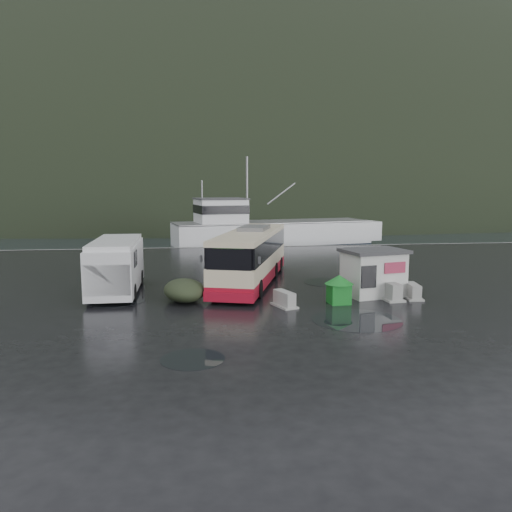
{
  "coord_description": "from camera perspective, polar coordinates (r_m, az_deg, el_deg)",
  "views": [
    {
      "loc": [
        -0.83,
        -24.16,
        5.5
      ],
      "look_at": [
        2.5,
        2.28,
        1.7
      ],
      "focal_mm": 35.0,
      "sensor_mm": 36.0,
      "label": 1
    }
  ],
  "objects": [
    {
      "name": "puddles",
      "position": [
        22.65,
        1.98,
        -5.93
      ],
      "size": [
        14.12,
        14.29,
        0.01
      ],
      "color": "black",
      "rests_on": "ground"
    },
    {
      "name": "coach_bus",
      "position": [
        28.29,
        -0.55,
        -3.1
      ],
      "size": [
        6.08,
        11.59,
        3.18
      ],
      "primitive_type": null,
      "rotation": [
        0.0,
        0.0,
        -0.3
      ],
      "color": "beige",
      "rests_on": "ground"
    },
    {
      "name": "ground",
      "position": [
        24.79,
        -5.1,
        -4.73
      ],
      "size": [
        160.0,
        160.0,
        0.0
      ],
      "primitive_type": "plane",
      "color": "black",
      "rests_on": "ground"
    },
    {
      "name": "waste_bin_right",
      "position": [
        23.8,
        9.42,
        -5.36
      ],
      "size": [
        1.03,
        1.03,
        1.35
      ],
      "primitive_type": null,
      "rotation": [
        0.0,
        0.0,
        0.07
      ],
      "color": "#147421",
      "rests_on": "ground"
    },
    {
      "name": "jersey_barrier_a",
      "position": [
        22.91,
        3.26,
        -5.79
      ],
      "size": [
        1.16,
        1.58,
        0.71
      ],
      "primitive_type": null,
      "rotation": [
        0.0,
        0.0,
        0.35
      ],
      "color": "#999993",
      "rests_on": "ground"
    },
    {
      "name": "waste_bin_left",
      "position": [
        25.15,
        -1.35,
        -4.52
      ],
      "size": [
        1.37,
        1.37,
        1.59
      ],
      "primitive_type": null,
      "rotation": [
        0.0,
        0.0,
        -0.24
      ],
      "color": "#147421",
      "rests_on": "ground"
    },
    {
      "name": "fishing_trawler",
      "position": [
        51.76,
        1.91,
        2.01
      ],
      "size": [
        24.62,
        10.0,
        9.62
      ],
      "primitive_type": null,
      "rotation": [
        0.0,
        0.0,
        0.2
      ],
      "color": "silver",
      "rests_on": "ground"
    },
    {
      "name": "harbor_water",
      "position": [
        134.28,
        -6.85,
        5.71
      ],
      "size": [
        300.0,
        180.0,
        0.02
      ],
      "primitive_type": "cube",
      "color": "black",
      "rests_on": "ground"
    },
    {
      "name": "white_van",
      "position": [
        26.74,
        -15.55,
        -4.06
      ],
      "size": [
        2.38,
        6.67,
        2.78
      ],
      "primitive_type": null,
      "rotation": [
        0.0,
        0.0,
        0.02
      ],
      "color": "silver",
      "rests_on": "ground"
    },
    {
      "name": "dome_tent",
      "position": [
        24.15,
        -8.16,
        -5.13
      ],
      "size": [
        2.48,
        3.07,
        1.07
      ],
      "primitive_type": null,
      "rotation": [
        0.0,
        0.0,
        0.22
      ],
      "color": "#29321E",
      "rests_on": "ground"
    },
    {
      "name": "jersey_barrier_c",
      "position": [
        25.67,
        17.46,
        -4.64
      ],
      "size": [
        0.91,
        1.53,
        0.72
      ],
      "primitive_type": null,
      "rotation": [
        0.0,
        0.0,
        -0.13
      ],
      "color": "#999993",
      "rests_on": "ground"
    },
    {
      "name": "headland",
      "position": [
        274.43,
        -4.95,
        6.93
      ],
      "size": [
        780.0,
        540.0,
        570.0
      ],
      "primitive_type": "ellipsoid",
      "color": "black",
      "rests_on": "ground"
    },
    {
      "name": "jersey_barrier_b",
      "position": [
        25.18,
        15.03,
        -4.78
      ],
      "size": [
        0.98,
        1.75,
        0.85
      ],
      "primitive_type": null,
      "rotation": [
        0.0,
        0.0,
        0.08
      ],
      "color": "#999993",
      "rests_on": "ground"
    },
    {
      "name": "ticket_kiosk",
      "position": [
        25.85,
        13.18,
        -4.38
      ],
      "size": [
        3.4,
        2.84,
        2.33
      ],
      "primitive_type": null,
      "rotation": [
        0.0,
        0.0,
        0.22
      ],
      "color": "silver",
      "rests_on": "ground"
    },
    {
      "name": "quay_edge",
      "position": [
        44.51,
        -6.05,
        0.97
      ],
      "size": [
        160.0,
        0.6,
        1.5
      ],
      "primitive_type": "cube",
      "color": "#999993",
      "rests_on": "ground"
    }
  ]
}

